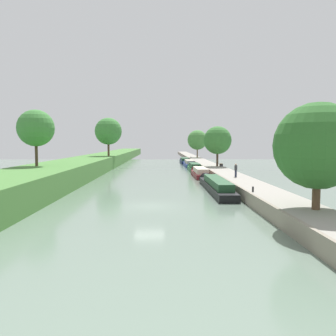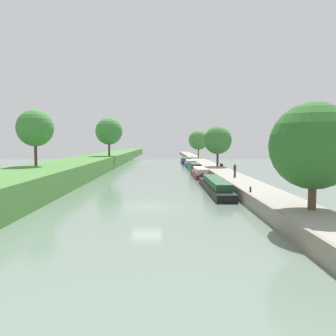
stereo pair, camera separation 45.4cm
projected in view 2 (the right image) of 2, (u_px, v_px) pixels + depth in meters
ground_plane at (147, 206)px, 29.31m from camera, size 160.00×160.00×0.00m
right_towpath at (269, 199)px, 29.37m from camera, size 3.41×260.00×1.09m
stone_quay at (247, 199)px, 29.35m from camera, size 0.25×260.00×1.14m
narrowboat_black at (214, 185)px, 38.61m from camera, size 1.87×16.82×1.97m
narrowboat_maroon at (199, 173)px, 54.51m from camera, size 2.02×11.07×2.06m
narrowboat_green at (194, 168)px, 65.64m from camera, size 1.93×10.25×2.05m
narrowboat_blue at (189, 164)px, 77.60m from camera, size 1.88×11.70×1.98m
narrowboat_navy at (185, 161)px, 89.29m from camera, size 2.07×10.96×2.03m
tree_rightbank_near at (314, 146)px, 21.73m from camera, size 5.44×5.44×6.73m
tree_rightbank_midnear at (218, 140)px, 61.32m from camera, size 4.89×4.89×7.03m
tree_rightbank_midfar at (198, 140)px, 96.84m from camera, size 5.45×5.45×7.59m
tree_leftbank_downstream at (35, 128)px, 41.91m from camera, size 4.39×4.39×6.74m
tree_leftbank_upstream at (109, 131)px, 72.77m from camera, size 5.58×5.58×7.93m
person_walking at (235, 170)px, 42.45m from camera, size 0.34×0.34×1.66m
mooring_bollard_near at (250, 189)px, 29.86m from camera, size 0.16×0.16×0.45m
mooring_bollard_far at (192, 157)px, 93.76m from camera, size 0.16×0.16×0.45m
park_bench at (221, 164)px, 61.56m from camera, size 0.44×1.50×0.47m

